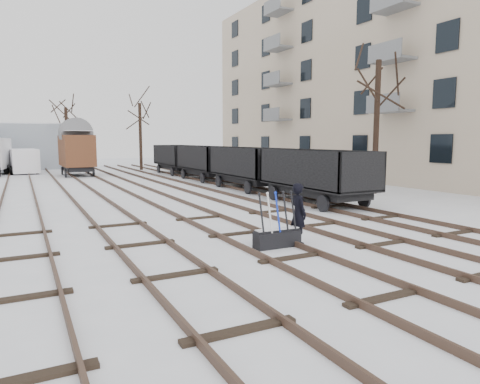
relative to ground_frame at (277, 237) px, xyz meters
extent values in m
plane|color=white|center=(-0.25, -1.15, -0.28)|extent=(120.00, 120.00, 0.00)
cube|color=black|center=(-6.97, 12.85, -0.21)|extent=(0.07, 52.00, 0.15)
cube|color=black|center=(-5.54, 12.85, -0.21)|extent=(0.07, 52.00, 0.15)
cube|color=black|center=(-6.25, 0.85, -0.26)|extent=(1.90, 0.20, 0.08)
cube|color=black|center=(-3.97, 12.85, -0.21)|extent=(0.07, 52.00, 0.15)
cube|color=black|center=(-2.54, 12.85, -0.21)|extent=(0.07, 52.00, 0.15)
cube|color=black|center=(-3.25, 0.85, -0.26)|extent=(1.90, 0.20, 0.08)
cube|color=black|center=(-0.97, 12.85, -0.21)|extent=(0.07, 52.00, 0.15)
cube|color=black|center=(0.46, 12.85, -0.21)|extent=(0.07, 52.00, 0.15)
cube|color=black|center=(-0.25, 0.85, -0.26)|extent=(1.90, 0.20, 0.08)
cube|color=black|center=(2.03, 12.85, -0.21)|extent=(0.07, 52.00, 0.15)
cube|color=black|center=(3.46, 12.85, -0.21)|extent=(0.07, 52.00, 0.15)
cube|color=black|center=(2.75, 0.85, -0.26)|extent=(1.90, 0.20, 0.08)
cube|color=black|center=(5.03, 12.85, -0.21)|extent=(0.07, 52.00, 0.15)
cube|color=black|center=(6.46, 12.85, -0.21)|extent=(0.07, 52.00, 0.15)
cube|color=black|center=(5.75, 0.85, -0.26)|extent=(1.90, 0.20, 0.08)
cube|color=beige|center=(19.75, 12.85, 7.72)|extent=(10.00, 45.00, 16.00)
cube|color=#98A1AB|center=(-4.25, 38.85, 1.92)|extent=(7.00, 6.00, 4.40)
cube|color=silver|center=(-4.25, 38.85, 4.17)|extent=(6.86, 5.88, 0.10)
cube|color=black|center=(0.00, 0.00, -0.06)|extent=(1.30, 0.43, 0.44)
cube|color=black|center=(0.00, 0.00, 0.18)|extent=(1.30, 0.31, 0.06)
cube|color=silver|center=(0.00, 0.00, 0.22)|extent=(1.25, 0.27, 0.03)
cylinder|color=black|center=(-0.50, 0.00, 0.67)|extent=(0.05, 0.31, 1.08)
cylinder|color=silver|center=(-0.25, 0.00, 0.67)|extent=(0.05, 0.31, 1.08)
cylinder|color=#0D26AA|center=(0.00, 0.00, 0.67)|extent=(0.05, 0.31, 1.08)
cylinder|color=black|center=(0.25, 0.00, 0.67)|extent=(0.05, 0.31, 1.08)
cylinder|color=black|center=(0.50, 0.00, 0.67)|extent=(0.05, 0.31, 1.08)
imported|color=black|center=(0.75, 0.10, 0.57)|extent=(0.43, 0.64, 1.70)
cube|color=black|center=(5.75, 5.88, 0.36)|extent=(1.90, 5.24, 0.40)
cube|color=black|center=(5.75, 5.88, 0.56)|extent=(2.38, 5.95, 0.12)
cube|color=black|center=(4.61, 5.88, 1.35)|extent=(0.10, 5.95, 1.59)
cube|color=black|center=(6.89, 5.88, 1.35)|extent=(0.10, 5.95, 1.59)
cube|color=silver|center=(5.75, 5.88, 0.66)|extent=(2.14, 5.71, 0.06)
cylinder|color=black|center=(4.66, 3.98, 0.06)|extent=(0.12, 0.69, 0.69)
cylinder|color=black|center=(6.84, 7.78, 0.06)|extent=(0.12, 0.69, 0.69)
cube|color=black|center=(5.75, 12.28, 0.36)|extent=(1.90, 5.24, 0.40)
cube|color=black|center=(5.75, 12.28, 0.56)|extent=(2.38, 5.95, 0.12)
cube|color=black|center=(4.61, 12.28, 1.35)|extent=(0.10, 5.95, 1.59)
cube|color=black|center=(6.89, 12.28, 1.35)|extent=(0.10, 5.95, 1.59)
cube|color=silver|center=(5.75, 12.28, 0.66)|extent=(2.14, 5.71, 0.06)
cylinder|color=black|center=(4.66, 10.38, 0.06)|extent=(0.12, 0.69, 0.69)
cylinder|color=black|center=(6.84, 14.18, 0.06)|extent=(0.12, 0.69, 0.69)
cube|color=black|center=(5.75, 18.68, 0.36)|extent=(1.90, 5.24, 0.40)
cube|color=black|center=(5.75, 18.68, 0.56)|extent=(2.38, 5.95, 0.12)
cube|color=black|center=(4.61, 18.68, 1.35)|extent=(0.10, 5.95, 1.59)
cube|color=black|center=(6.89, 18.68, 1.35)|extent=(0.10, 5.95, 1.59)
cube|color=silver|center=(5.75, 18.68, 0.66)|extent=(2.14, 5.71, 0.06)
cylinder|color=black|center=(4.66, 16.78, 0.06)|extent=(0.12, 0.69, 0.69)
cylinder|color=black|center=(6.84, 20.58, 0.06)|extent=(0.12, 0.69, 0.69)
cube|color=black|center=(5.75, 25.08, 0.36)|extent=(1.90, 5.24, 0.40)
cube|color=black|center=(5.75, 25.08, 0.56)|extent=(2.38, 5.95, 0.12)
cube|color=black|center=(4.61, 25.08, 1.35)|extent=(0.10, 5.95, 1.59)
cube|color=black|center=(6.89, 25.08, 1.35)|extent=(0.10, 5.95, 1.59)
cube|color=silver|center=(5.75, 25.08, 0.66)|extent=(2.14, 5.71, 0.06)
cylinder|color=black|center=(4.66, 23.18, 0.06)|extent=(0.12, 0.69, 0.69)
cylinder|color=black|center=(6.84, 26.98, 0.06)|extent=(0.12, 0.69, 0.69)
cube|color=black|center=(-2.03, 27.09, 0.33)|extent=(1.93, 4.19, 0.38)
cube|color=#482415|center=(-2.03, 27.09, 1.74)|extent=(2.40, 4.77, 2.44)
cube|color=silver|center=(-2.03, 27.09, 3.29)|extent=(2.17, 4.53, 0.04)
cylinder|color=black|center=(-3.06, 25.58, 0.05)|extent=(0.11, 0.66, 0.66)
cylinder|color=black|center=(-0.99, 28.59, 0.05)|extent=(0.11, 0.66, 0.66)
cylinder|color=black|center=(-7.32, 32.88, 0.16)|extent=(0.26, 0.88, 0.88)
cube|color=white|center=(-5.84, 31.90, 0.80)|extent=(2.45, 4.92, 1.95)
cube|color=silver|center=(-5.84, 31.90, 1.79)|extent=(2.39, 4.81, 0.04)
cylinder|color=black|center=(-6.82, 30.39, 0.09)|extent=(0.24, 0.76, 0.76)
cylinder|color=black|center=(-4.87, 33.42, 0.09)|extent=(0.24, 0.76, 0.76)
cylinder|color=black|center=(10.87, 7.52, 3.23)|extent=(0.30, 0.30, 7.04)
cylinder|color=black|center=(-1.99, 34.72, 2.69)|extent=(0.30, 0.30, 5.95)
cylinder|color=black|center=(4.28, 31.48, 2.89)|extent=(0.30, 0.30, 6.35)
camera|label=1|loc=(-6.05, -9.61, 2.61)|focal=32.00mm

